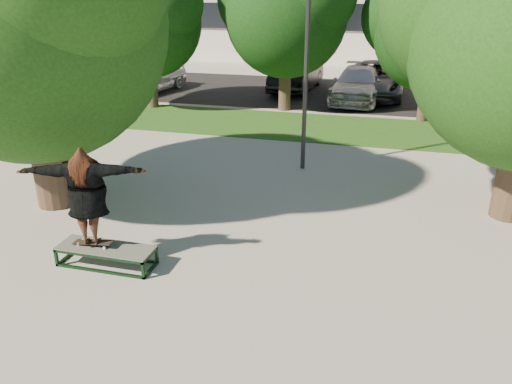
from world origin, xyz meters
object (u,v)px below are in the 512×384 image
(car_silver_b, at_px, (358,84))
(tree_left, at_px, (24,6))
(car_grey, at_px, (375,79))
(grind_box, at_px, (107,256))
(bystander, at_px, (57,164))
(lamppost, at_px, (307,54))
(car_silver_a, at_px, (152,77))
(car_dark, at_px, (297,74))

(car_silver_b, bearing_deg, tree_left, -111.24)
(car_grey, bearing_deg, grind_box, -102.02)
(tree_left, relative_size, bystander, 4.42)
(lamppost, height_order, car_silver_a, lamppost)
(grind_box, bearing_deg, lamppost, 67.41)
(tree_left, height_order, lamppost, tree_left)
(lamppost, relative_size, grind_box, 3.39)
(grind_box, xyz_separation_m, car_silver_b, (3.38, 15.84, 0.54))
(tree_left, bearing_deg, car_silver_b, 65.79)
(tree_left, height_order, bystander, tree_left)
(grind_box, bearing_deg, bystander, 136.48)
(lamppost, distance_m, bystander, 6.89)
(bystander, xyz_separation_m, car_silver_b, (6.27, 13.10, -0.07))
(tree_left, height_order, car_grey, tree_left)
(lamppost, distance_m, car_grey, 11.17)
(car_dark, bearing_deg, grind_box, -87.12)
(car_silver_b, bearing_deg, lamppost, -91.75)
(bystander, relative_size, car_dark, 0.33)
(bystander, distance_m, car_silver_a, 13.19)
(bystander, height_order, car_grey, bystander)
(bystander, relative_size, car_silver_a, 0.39)
(bystander, bearing_deg, grind_box, -62.31)
(tree_left, xyz_separation_m, car_dark, (2.99, 15.21, -3.62))
(lamppost, distance_m, car_silver_a, 13.15)
(bystander, bearing_deg, car_dark, 59.09)
(lamppost, relative_size, car_silver_a, 1.48)
(grind_box, height_order, bystander, bystander)
(grind_box, distance_m, bystander, 4.03)
(tree_left, relative_size, car_silver_b, 1.41)
(car_grey, bearing_deg, car_silver_a, -169.97)
(car_silver_b, bearing_deg, car_dark, 154.66)
(car_silver_b, bearing_deg, bystander, -112.59)
(car_dark, xyz_separation_m, car_grey, (3.80, -0.49, -0.02))
(tree_left, height_order, car_silver_b, tree_left)
(grind_box, bearing_deg, car_silver_a, 112.75)
(lamppost, distance_m, car_silver_b, 9.97)
(tree_left, xyz_separation_m, bystander, (-0.18, 0.44, -3.62))
(car_silver_a, distance_m, car_grey, 10.67)
(grind_box, xyz_separation_m, car_silver_a, (-6.47, 15.43, 0.51))
(lamppost, distance_m, car_dark, 11.77)
(bystander, xyz_separation_m, car_silver_a, (-3.58, 12.69, -0.10))
(bystander, distance_m, car_silver_b, 14.52)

